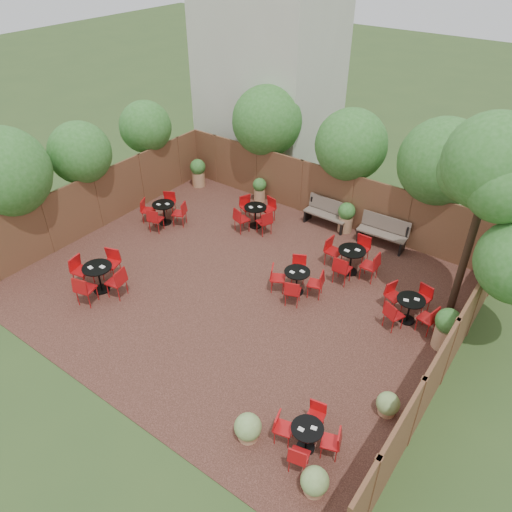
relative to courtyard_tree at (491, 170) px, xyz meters
The scene contains 13 objects.
ground 7.35m from the courtyard_tree, 153.00° to the right, with size 80.00×80.00×0.00m, color #354F23.
courtyard_paving 7.34m from the courtyard_tree, 153.00° to the right, with size 12.00×10.00×0.02m, color #351C15.
fence_back 6.65m from the courtyard_tree, 156.95° to the left, with size 12.00×0.08×2.00m, color brown.
fence_left 12.11m from the courtyard_tree, 166.50° to the right, with size 0.08×10.00×2.00m, color brown.
fence_right 4.28m from the courtyard_tree, 76.53° to the right, with size 0.08×10.00×2.00m, color brown.
neighbour_building 11.17m from the courtyard_tree, 151.82° to the left, with size 5.00×4.00×8.00m, color beige.
overhang_foliage 7.16m from the courtyard_tree, behind, with size 15.65×11.03×2.75m.
courtyard_tree is the anchor object (origin of this frame).
park_bench_left 6.52m from the courtyard_tree, 159.15° to the left, with size 1.59×0.53×0.98m.
park_bench_right 5.08m from the courtyard_tree, 146.78° to the left, with size 1.64×0.60×1.00m.
bistro_tables 6.75m from the courtyard_tree, 158.56° to the right, with size 10.48×7.95×0.96m.
planters 6.39m from the courtyard_tree, behind, with size 11.59×4.10×1.17m.
low_shrubs 7.23m from the courtyard_tree, 99.00° to the right, with size 2.64×3.02×0.63m.
Camera 1 is at (7.09, -8.81, 9.08)m, focal length 34.47 mm.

